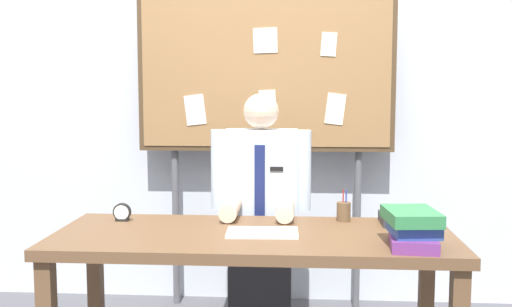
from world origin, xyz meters
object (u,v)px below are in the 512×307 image
(paper_tray, at_px, (407,218))
(bulletin_board, at_px, (266,77))
(desk_clock, at_px, (122,213))
(pen_holder, at_px, (344,211))
(person, at_px, (261,226))
(book_stack, at_px, (413,228))
(desk, at_px, (253,251))
(open_notebook, at_px, (262,233))

(paper_tray, bearing_deg, bulletin_board, 133.07)
(desk_clock, bearing_deg, paper_tray, 1.13)
(pen_holder, bearing_deg, desk_clock, -176.20)
(person, relative_size, book_stack, 4.42)
(desk, height_order, bulletin_board, bulletin_board)
(book_stack, height_order, desk_clock, book_stack)
(desk, distance_m, book_stack, 0.73)
(desk_clock, bearing_deg, pen_holder, 3.80)
(open_notebook, bearing_deg, desk, 154.70)
(person, height_order, desk_clock, person)
(person, xyz_separation_m, book_stack, (0.69, -0.77, 0.18))
(person, xyz_separation_m, paper_tray, (0.74, -0.33, 0.13))
(desk_clock, bearing_deg, open_notebook, -17.37)
(desk, height_order, person, person)
(book_stack, bearing_deg, bulletin_board, 119.19)
(desk, bearing_deg, bulletin_board, 89.99)
(book_stack, distance_m, pen_holder, 0.54)
(person, distance_m, bulletin_board, 0.95)
(open_notebook, bearing_deg, desk_clock, 162.63)
(person, relative_size, paper_tray, 5.27)
(pen_holder, xyz_separation_m, paper_tray, (0.31, -0.05, -0.02))
(bulletin_board, height_order, pen_holder, bulletin_board)
(bulletin_board, distance_m, book_stack, 1.55)
(paper_tray, bearing_deg, book_stack, -97.23)
(desk, bearing_deg, desk_clock, 163.15)
(paper_tray, bearing_deg, desk_clock, -178.87)
(open_notebook, bearing_deg, book_stack, -15.77)
(bulletin_board, bearing_deg, open_notebook, -87.69)
(pen_holder, bearing_deg, desk, -147.24)
(desk_clock, bearing_deg, book_stack, -16.62)
(book_stack, bearing_deg, paper_tray, 82.77)
(bulletin_board, relative_size, desk_clock, 21.91)
(bulletin_board, xyz_separation_m, pen_holder, (0.43, -0.75, -0.68))
(pen_holder, bearing_deg, paper_tray, -8.47)
(pen_holder, bearing_deg, bulletin_board, 120.13)
(desk, height_order, desk_clock, desk_clock)
(bulletin_board, bearing_deg, book_stack, -60.81)
(desk_clock, relative_size, paper_tray, 0.35)
(person, height_order, pen_holder, person)
(book_stack, relative_size, paper_tray, 1.19)
(pen_holder, bearing_deg, person, 146.80)
(open_notebook, relative_size, paper_tray, 1.26)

